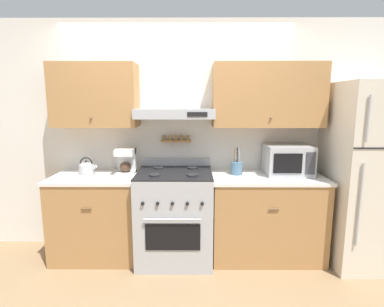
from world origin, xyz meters
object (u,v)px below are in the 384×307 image
at_px(tea_kettle, 87,168).
at_px(utensil_crock, 236,168).
at_px(refrigerator, 370,175).
at_px(microwave, 288,160).
at_px(coffee_maker, 126,161).
at_px(stove_range, 175,215).

xyz_separation_m(tea_kettle, utensil_crock, (1.61, 0.00, 0.00)).
distance_m(refrigerator, microwave, 0.83).
height_order(coffee_maker, microwave, microwave).
distance_m(refrigerator, utensil_crock, 1.36).
relative_size(stove_range, refrigerator, 0.56).
distance_m(stove_range, tea_kettle, 1.08).
height_order(stove_range, utensil_crock, utensil_crock).
bearing_deg(stove_range, microwave, 6.44).
relative_size(refrigerator, utensil_crock, 6.39).
xyz_separation_m(stove_range, utensil_crock, (0.66, 0.12, 0.49)).
height_order(stove_range, tea_kettle, tea_kettle).
distance_m(stove_range, refrigerator, 2.06).
bearing_deg(utensil_crock, tea_kettle, -180.00).
height_order(microwave, utensil_crock, microwave).
bearing_deg(coffee_maker, utensil_crock, -1.39).
xyz_separation_m(tea_kettle, microwave, (2.16, 0.02, 0.09)).
bearing_deg(refrigerator, tea_kettle, 177.09).
height_order(refrigerator, tea_kettle, refrigerator).
xyz_separation_m(stove_range, microwave, (1.21, 0.14, 0.58)).
xyz_separation_m(tea_kettle, coffee_maker, (0.42, 0.03, 0.07)).
bearing_deg(microwave, stove_range, -173.56).
xyz_separation_m(refrigerator, microwave, (-0.80, 0.17, 0.12)).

